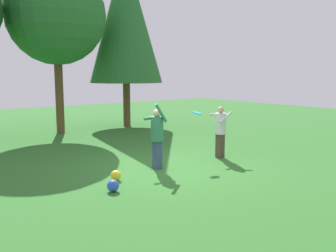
{
  "coord_description": "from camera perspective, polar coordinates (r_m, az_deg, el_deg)",
  "views": [
    {
      "loc": [
        -5.94,
        -8.03,
        2.59
      ],
      "look_at": [
        0.62,
        0.46,
        1.05
      ],
      "focal_mm": 39.97,
      "sensor_mm": 36.0,
      "label": 1
    }
  ],
  "objects": [
    {
      "name": "tree_right",
      "position": [
        18.36,
        -6.52,
        16.15
      ],
      "size": [
        3.45,
        3.45,
        8.24
      ],
      "color": "brown",
      "rests_on": "ground_plane"
    },
    {
      "name": "ground_plane",
      "position": [
        10.32,
        -1.18,
        -6.37
      ],
      "size": [
        40.0,
        40.0,
        0.0
      ],
      "primitive_type": "plane",
      "color": "#2D6B28"
    },
    {
      "name": "frisbee",
      "position": [
        10.71,
        4.43,
        2.01
      ],
      "size": [
        0.36,
        0.36,
        0.11
      ],
      "color": "#2393D1"
    },
    {
      "name": "person_thrower",
      "position": [
        10.04,
        -1.66,
        -1.13
      ],
      "size": [
        0.57,
        0.52,
        1.79
      ],
      "rotation": [
        0.0,
        0.0,
        -0.09
      ],
      "color": "#38476B",
      "rests_on": "ground_plane"
    },
    {
      "name": "ball_yellow",
      "position": [
        9.17,
        -7.97,
        -7.49
      ],
      "size": [
        0.26,
        0.26,
        0.26
      ],
      "primitive_type": "sphere",
      "color": "yellow",
      "rests_on": "ground_plane"
    },
    {
      "name": "ball_blue",
      "position": [
        8.36,
        -8.38,
        -9.01
      ],
      "size": [
        0.27,
        0.27,
        0.27
      ],
      "primitive_type": "sphere",
      "color": "blue",
      "rests_on": "ground_plane"
    },
    {
      "name": "person_catcher",
      "position": [
        11.45,
        7.99,
        -0.27
      ],
      "size": [
        0.55,
        0.48,
        1.57
      ],
      "rotation": [
        0.0,
        0.0,
        -3.13
      ],
      "color": "#4C382D",
      "rests_on": "ground_plane"
    },
    {
      "name": "tree_center",
      "position": [
        16.75,
        -16.69,
        15.82
      ],
      "size": [
        4.08,
        4.08,
        6.98
      ],
      "color": "brown",
      "rests_on": "ground_plane"
    }
  ]
}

